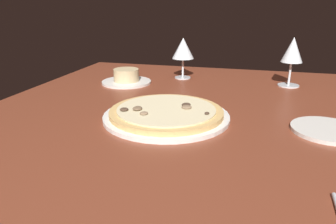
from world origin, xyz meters
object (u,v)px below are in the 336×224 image
Objects in this scene: ramekin_on_saucer at (126,78)px; wine_glass_near at (293,52)px; wine_glass_far at (183,49)px; pizza_main at (166,114)px; side_plate at (327,130)px.

ramekin_on_saucer is 58.39cm from wine_glass_near.
pizza_main is at bearing -173.03° from wine_glass_far.
wine_glass_far is (44.78, 5.48, 9.80)cm from pizza_main.
pizza_main is 1.80× the size of ramekin_on_saucer.
wine_glass_far is at bearing -54.10° from ramekin_on_saucer.
wine_glass_far is 0.91× the size of wine_glass_near.
pizza_main is at bearing 91.00° from side_plate.
wine_glass_far reaches higher than ramekin_on_saucer.
wine_glass_near reaches higher than wine_glass_far.
pizza_main reaches higher than side_plate.
pizza_main is 54.80cm from wine_glass_near.
pizza_main is 1.90× the size of wine_glass_near.
wine_glass_near is 43.55cm from side_plate.
wine_glass_far is 38.59cm from wine_glass_near.
ramekin_on_saucer is 1.16× the size of wine_glass_far.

